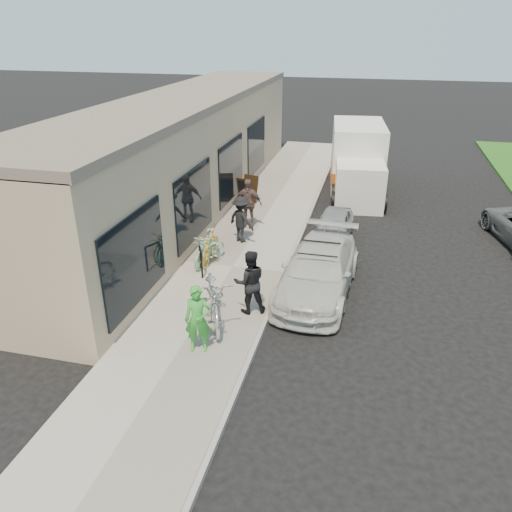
{
  "coord_description": "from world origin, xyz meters",
  "views": [
    {
      "loc": [
        1.76,
        -9.53,
        6.62
      ],
      "look_at": [
        -1.05,
        1.98,
        1.05
      ],
      "focal_mm": 35.0,
      "sensor_mm": 36.0,
      "label": 1
    }
  ],
  "objects_px": {
    "sandwich_board": "(247,190)",
    "bystander_b": "(248,203)",
    "cruiser_bike_a": "(206,247)",
    "sedan_silver": "(333,227)",
    "cruiser_bike_c": "(211,247)",
    "bystander_a": "(241,219)",
    "woman_rider": "(198,319)",
    "moving_truck": "(357,163)",
    "man_standing": "(250,282)",
    "tandem_bike": "(214,296)",
    "cruiser_bike_b": "(210,251)",
    "sedan_white": "(318,271)",
    "bike_rack": "(201,259)"
  },
  "relations": [
    {
      "from": "woman_rider",
      "to": "cruiser_bike_c",
      "type": "relative_size",
      "value": 0.97
    },
    {
      "from": "woman_rider",
      "to": "cruiser_bike_b",
      "type": "height_order",
      "value": "woman_rider"
    },
    {
      "from": "sandwich_board",
      "to": "cruiser_bike_a",
      "type": "bearing_deg",
      "value": -70.66
    },
    {
      "from": "sedan_silver",
      "to": "sedan_white",
      "type": "bearing_deg",
      "value": -88.45
    },
    {
      "from": "tandem_bike",
      "to": "man_standing",
      "type": "distance_m",
      "value": 0.93
    },
    {
      "from": "moving_truck",
      "to": "cruiser_bike_c",
      "type": "height_order",
      "value": "moving_truck"
    },
    {
      "from": "sedan_white",
      "to": "man_standing",
      "type": "distance_m",
      "value": 2.2
    },
    {
      "from": "woman_rider",
      "to": "bystander_b",
      "type": "height_order",
      "value": "bystander_b"
    },
    {
      "from": "moving_truck",
      "to": "bystander_a",
      "type": "distance_m",
      "value": 7.58
    },
    {
      "from": "cruiser_bike_a",
      "to": "man_standing",
      "type": "bearing_deg",
      "value": -49.78
    },
    {
      "from": "sandwich_board",
      "to": "man_standing",
      "type": "distance_m",
      "value": 8.11
    },
    {
      "from": "sandwich_board",
      "to": "sedan_white",
      "type": "xyz_separation_m",
      "value": [
        3.57,
        -6.21,
        -0.04
      ]
    },
    {
      "from": "sedan_silver",
      "to": "cruiser_bike_c",
      "type": "distance_m",
      "value": 4.35
    },
    {
      "from": "bystander_b",
      "to": "cruiser_bike_a",
      "type": "bearing_deg",
      "value": -94.6
    },
    {
      "from": "moving_truck",
      "to": "woman_rider",
      "type": "relative_size",
      "value": 3.76
    },
    {
      "from": "cruiser_bike_a",
      "to": "cruiser_bike_c",
      "type": "height_order",
      "value": "cruiser_bike_a"
    },
    {
      "from": "bystander_b",
      "to": "sedan_silver",
      "type": "bearing_deg",
      "value": 0.25
    },
    {
      "from": "tandem_bike",
      "to": "cruiser_bike_a",
      "type": "bearing_deg",
      "value": 89.39
    },
    {
      "from": "tandem_bike",
      "to": "cruiser_bike_a",
      "type": "relative_size",
      "value": 1.47
    },
    {
      "from": "tandem_bike",
      "to": "cruiser_bike_c",
      "type": "height_order",
      "value": "tandem_bike"
    },
    {
      "from": "sandwich_board",
      "to": "cruiser_bike_a",
      "type": "relative_size",
      "value": 0.65
    },
    {
      "from": "cruiser_bike_c",
      "to": "bystander_a",
      "type": "relative_size",
      "value": 1.05
    },
    {
      "from": "sandwich_board",
      "to": "sedan_silver",
      "type": "bearing_deg",
      "value": -18.0
    },
    {
      "from": "sedan_white",
      "to": "bystander_a",
      "type": "height_order",
      "value": "bystander_a"
    },
    {
      "from": "bystander_a",
      "to": "sedan_white",
      "type": "bearing_deg",
      "value": 167.53
    },
    {
      "from": "moving_truck",
      "to": "tandem_bike",
      "type": "distance_m",
      "value": 11.83
    },
    {
      "from": "woman_rider",
      "to": "sandwich_board",
      "type": "bearing_deg",
      "value": 84.12
    },
    {
      "from": "sedan_white",
      "to": "sedan_silver",
      "type": "xyz_separation_m",
      "value": [
        0.05,
        3.63,
        -0.15
      ]
    },
    {
      "from": "cruiser_bike_c",
      "to": "cruiser_bike_b",
      "type": "bearing_deg",
      "value": -81.16
    },
    {
      "from": "moving_truck",
      "to": "bystander_b",
      "type": "relative_size",
      "value": 3.4
    },
    {
      "from": "woman_rider",
      "to": "cruiser_bike_b",
      "type": "bearing_deg",
      "value": 90.95
    },
    {
      "from": "cruiser_bike_c",
      "to": "bystander_a",
      "type": "bearing_deg",
      "value": 72.26
    },
    {
      "from": "sedan_silver",
      "to": "woman_rider",
      "type": "distance_m",
      "value": 7.4
    },
    {
      "from": "man_standing",
      "to": "cruiser_bike_c",
      "type": "height_order",
      "value": "man_standing"
    },
    {
      "from": "sandwich_board",
      "to": "sedan_silver",
      "type": "xyz_separation_m",
      "value": [
        3.62,
        -2.57,
        -0.19
      ]
    },
    {
      "from": "moving_truck",
      "to": "tandem_bike",
      "type": "height_order",
      "value": "moving_truck"
    },
    {
      "from": "bike_rack",
      "to": "sandwich_board",
      "type": "height_order",
      "value": "sandwich_board"
    },
    {
      "from": "moving_truck",
      "to": "man_standing",
      "type": "height_order",
      "value": "moving_truck"
    },
    {
      "from": "bystander_b",
      "to": "man_standing",
      "type": "bearing_deg",
      "value": -71.03
    },
    {
      "from": "sedan_white",
      "to": "cruiser_bike_b",
      "type": "bearing_deg",
      "value": 171.4
    },
    {
      "from": "moving_truck",
      "to": "cruiser_bike_a",
      "type": "xyz_separation_m",
      "value": [
        -3.82,
        -8.62,
        -0.59
      ]
    },
    {
      "from": "sedan_silver",
      "to": "cruiser_bike_c",
      "type": "bearing_deg",
      "value": -137.92
    },
    {
      "from": "woman_rider",
      "to": "sedan_white",
      "type": "bearing_deg",
      "value": 43.69
    },
    {
      "from": "cruiser_bike_c",
      "to": "sedan_white",
      "type": "bearing_deg",
      "value": -15.9
    },
    {
      "from": "cruiser_bike_b",
      "to": "cruiser_bike_c",
      "type": "relative_size",
      "value": 0.95
    },
    {
      "from": "sandwich_board",
      "to": "cruiser_bike_c",
      "type": "distance_m",
      "value": 5.36
    },
    {
      "from": "moving_truck",
      "to": "cruiser_bike_a",
      "type": "distance_m",
      "value": 9.45
    },
    {
      "from": "sandwich_board",
      "to": "bystander_b",
      "type": "height_order",
      "value": "bystander_b"
    },
    {
      "from": "sandwich_board",
      "to": "sedan_silver",
      "type": "relative_size",
      "value": 0.36
    },
    {
      "from": "moving_truck",
      "to": "bystander_b",
      "type": "bearing_deg",
      "value": -127.19
    }
  ]
}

